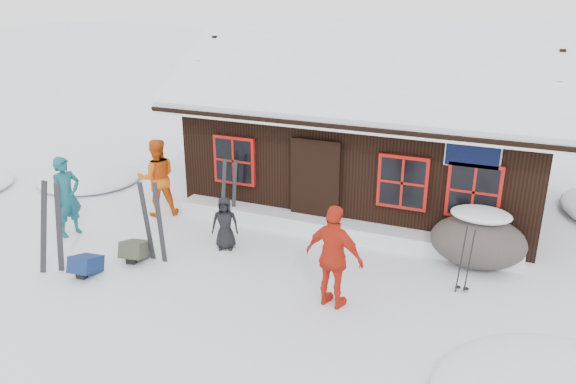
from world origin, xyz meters
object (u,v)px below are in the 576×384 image
at_px(skier_crouched, 225,223).
at_px(skier_orange_right, 334,257).
at_px(backpack_blue, 86,268).
at_px(skier_orange_left, 157,178).
at_px(boulder, 478,240).
at_px(ski_poles, 465,262).
at_px(ski_pair_left, 51,229).
at_px(skier_teal, 67,197).
at_px(backpack_olive, 136,253).

bearing_deg(skier_crouched, skier_orange_right, -45.62).
relative_size(skier_crouched, backpack_blue, 2.00).
relative_size(skier_orange_left, backpack_blue, 3.28).
bearing_deg(skier_orange_left, boulder, 141.76).
bearing_deg(ski_poles, boulder, 84.45).
bearing_deg(ski_pair_left, ski_poles, 2.80).
xyz_separation_m(skier_orange_right, skier_crouched, (-2.76, 1.24, -0.35)).
bearing_deg(backpack_blue, boulder, 19.17).
bearing_deg(skier_orange_right, skier_orange_left, -12.25).
height_order(skier_orange_right, ski_pair_left, ski_pair_left).
bearing_deg(skier_orange_left, skier_orange_right, 116.07).
bearing_deg(skier_teal, ski_pair_left, -130.66).
bearing_deg(skier_teal, backpack_blue, -115.02).
height_order(skier_orange_right, backpack_olive, skier_orange_right).
bearing_deg(backpack_blue, skier_crouched, 40.74).
distance_m(skier_orange_left, ski_pair_left, 3.17).
bearing_deg(skier_orange_left, skier_teal, 16.66).
distance_m(boulder, ski_pair_left, 8.08).
bearing_deg(skier_teal, ski_poles, -69.75).
xyz_separation_m(ski_poles, backpack_olive, (-6.12, -1.26, -0.45)).
relative_size(skier_orange_right, ski_pair_left, 0.97).
distance_m(skier_teal, ski_poles, 8.24).
bearing_deg(ski_pair_left, boulder, 10.57).
relative_size(ski_poles, backpack_olive, 2.19).
bearing_deg(skier_crouched, ski_poles, -20.58).
height_order(boulder, backpack_blue, boulder).
xyz_separation_m(ski_pair_left, backpack_blue, (0.60, 0.12, -0.74)).
xyz_separation_m(skier_orange_right, ski_poles, (1.98, 1.31, -0.30)).
relative_size(skier_orange_left, backpack_olive, 3.14).
height_order(skier_orange_left, ski_poles, skier_orange_left).
relative_size(skier_orange_right, skier_crouched, 1.61).
height_order(backpack_blue, backpack_olive, backpack_olive).
distance_m(backpack_blue, backpack_olive, 0.99).
relative_size(skier_teal, boulder, 0.98).
bearing_deg(backpack_olive, skier_crouched, 29.81).
relative_size(ski_pair_left, backpack_blue, 3.34).
relative_size(boulder, backpack_blue, 3.22).
xyz_separation_m(skier_teal, skier_orange_right, (6.22, -0.53, 0.03)).
relative_size(ski_poles, backpack_blue, 2.29).
bearing_deg(backpack_blue, ski_pair_left, -175.53).
xyz_separation_m(boulder, ski_pair_left, (-7.31, -3.42, 0.36)).
bearing_deg(skier_crouched, skier_teal, 170.02).
bearing_deg(skier_orange_right, skier_crouched, -12.66).
distance_m(skier_orange_right, backpack_olive, 4.21).
height_order(skier_orange_right, boulder, skier_orange_right).
distance_m(skier_crouched, backpack_olive, 1.86).
distance_m(skier_teal, skier_orange_right, 6.24).
relative_size(skier_crouched, boulder, 0.62).
xyz_separation_m(skier_teal, backpack_blue, (1.60, -1.33, -0.73)).
xyz_separation_m(skier_orange_right, backpack_blue, (-4.62, -0.81, -0.76)).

